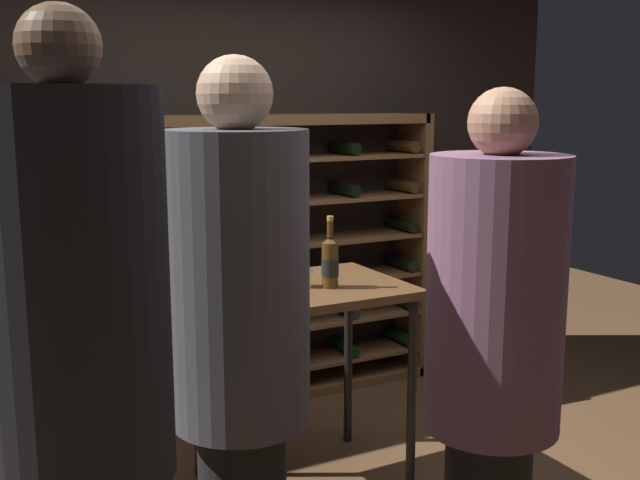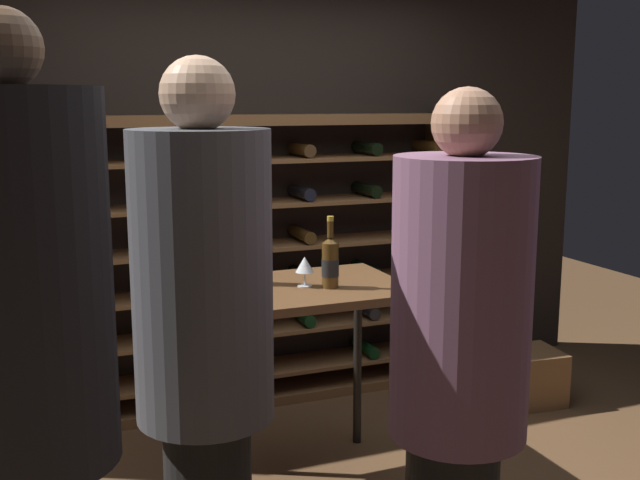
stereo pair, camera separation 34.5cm
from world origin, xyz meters
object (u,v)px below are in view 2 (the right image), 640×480
(tasting_table, at_px, (303,312))
(person_bystander_red_print, at_px, (25,372))
(wine_bottle_amber_reserve, at_px, (254,259))
(person_bystander_dark_jacket, at_px, (459,363))
(person_guest_blue_shirt, at_px, (204,341))
(wine_rack, at_px, (203,267))
(wine_crate, at_px, (520,377))
(wine_glass_stemmed_right, at_px, (305,266))
(wine_bottle_red_label, at_px, (330,262))

(tasting_table, bearing_deg, person_bystander_red_print, -135.30)
(person_bystander_red_print, xyz_separation_m, wine_bottle_amber_reserve, (1.02, 1.32, -0.04))
(person_bystander_red_print, relative_size, person_bystander_dark_jacket, 1.10)
(person_guest_blue_shirt, height_order, person_bystander_dark_jacket, person_guest_blue_shirt)
(wine_rack, height_order, person_guest_blue_shirt, person_guest_blue_shirt)
(tasting_table, distance_m, person_bystander_dark_jacket, 1.31)
(wine_crate, height_order, wine_glass_stemmed_right, wine_glass_stemmed_right)
(wine_crate, relative_size, wine_bottle_amber_reserve, 1.42)
(tasting_table, height_order, wine_glass_stemmed_right, wine_glass_stemmed_right)
(wine_rack, xyz_separation_m, wine_glass_stemmed_right, (0.22, -1.09, 0.21))
(person_guest_blue_shirt, distance_m, wine_crate, 2.81)
(wine_rack, distance_m, person_guest_blue_shirt, 2.10)
(wine_bottle_amber_reserve, bearing_deg, wine_crate, 9.81)
(person_guest_blue_shirt, distance_m, person_bystander_dark_jacket, 0.79)
(wine_bottle_amber_reserve, distance_m, wine_glass_stemmed_right, 0.24)
(wine_rack, bearing_deg, tasting_table, -78.37)
(person_bystander_dark_jacket, height_order, wine_glass_stemmed_right, person_bystander_dark_jacket)
(wine_rack, relative_size, wine_bottle_red_label, 9.96)
(wine_crate, bearing_deg, tasting_table, -164.93)
(person_guest_blue_shirt, distance_m, wine_bottle_amber_reserve, 1.18)
(wine_rack, relative_size, person_bystander_red_print, 1.61)
(wine_crate, distance_m, wine_bottle_amber_reserve, 2.02)
(wine_rack, xyz_separation_m, wine_crate, (1.79, -0.65, -0.70))
(tasting_table, xyz_separation_m, wine_bottle_red_label, (0.10, -0.08, 0.25))
(wine_rack, bearing_deg, person_guest_blue_shirt, -103.07)
(person_bystander_red_print, relative_size, wine_glass_stemmed_right, 14.60)
(wine_bottle_red_label, bearing_deg, wine_bottle_amber_reserve, 146.92)
(wine_bottle_red_label, xyz_separation_m, wine_glass_stemmed_right, (-0.10, 0.06, -0.02))
(person_guest_blue_shirt, bearing_deg, wine_bottle_amber_reserve, -17.64)
(wine_rack, distance_m, wine_bottle_amber_reserve, 0.99)
(person_guest_blue_shirt, bearing_deg, person_bystander_dark_jacket, -108.64)
(wine_bottle_red_label, relative_size, wine_glass_stemmed_right, 2.36)
(wine_crate, bearing_deg, person_bystander_red_print, -149.71)
(wine_rack, xyz_separation_m, wine_bottle_red_label, (0.32, -1.15, 0.23))
(wine_crate, height_order, wine_bottle_amber_reserve, wine_bottle_amber_reserve)
(person_bystander_dark_jacket, bearing_deg, wine_bottle_red_label, 6.59)
(tasting_table, relative_size, person_bystander_dark_jacket, 0.52)
(wine_rack, height_order, person_bystander_dark_jacket, person_bystander_dark_jacket)
(person_bystander_red_print, distance_m, wine_bottle_red_label, 1.74)
(wine_rack, distance_m, tasting_table, 1.10)
(wine_rack, distance_m, person_bystander_dark_jacket, 2.39)
(wine_bottle_amber_reserve, bearing_deg, person_bystander_red_print, -127.58)
(person_guest_blue_shirt, relative_size, wine_bottle_amber_reserve, 5.78)
(wine_bottle_amber_reserve, distance_m, wine_bottle_red_label, 0.36)
(person_bystander_dark_jacket, xyz_separation_m, wine_crate, (1.55, 1.72, -0.86))
(person_guest_blue_shirt, bearing_deg, wine_crate, -51.65)
(person_bystander_red_print, distance_m, wine_glass_stemmed_right, 1.70)
(person_bystander_dark_jacket, height_order, wine_crate, person_bystander_dark_jacket)
(wine_bottle_amber_reserve, bearing_deg, person_guest_blue_shirt, -114.54)
(person_bystander_red_print, xyz_separation_m, wine_glass_stemmed_right, (1.22, 1.19, -0.06))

